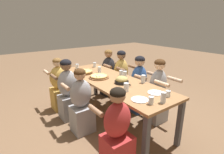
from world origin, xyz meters
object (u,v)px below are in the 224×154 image
(diner_near_left, at_px, (59,87))
(diner_far_left, at_px, (109,75))
(diner_far_center, at_px, (139,87))
(drinking_glass_f, at_px, (151,101))
(drinking_glass_e, at_px, (143,79))
(drinking_glass_d, at_px, (125,75))
(drinking_glass_h, at_px, (163,98))
(diner_near_right, at_px, (117,133))
(pizza_board_second, at_px, (85,72))
(pizza_board_main, at_px, (99,76))
(diner_near_center, at_px, (81,104))
(drinking_glass_i, at_px, (126,87))
(diner_far_midleft, at_px, (121,79))
(drinking_glass_b, at_px, (99,70))
(skillet_bowl, at_px, (122,80))
(drinking_glass_g, at_px, (121,73))
(drinking_glass_c, at_px, (77,67))
(drinking_glass_a, at_px, (95,65))
(diner_near_midleft, at_px, (68,92))
(cocktail_glass_blue, at_px, (168,94))
(empty_plate_a, at_px, (140,100))
(empty_plate_b, at_px, (155,93))
(diner_far_midright, at_px, (157,94))

(diner_near_left, distance_m, diner_far_left, 1.26)
(diner_far_center, bearing_deg, drinking_glass_f, 51.83)
(drinking_glass_e, bearing_deg, drinking_glass_d, -172.06)
(drinking_glass_h, height_order, diner_near_right, diner_near_right)
(diner_near_right, bearing_deg, pizza_board_second, 75.26)
(pizza_board_main, xyz_separation_m, diner_near_right, (1.20, -0.50, -0.32))
(drinking_glass_e, height_order, diner_near_center, diner_near_center)
(drinking_glass_i, bearing_deg, diner_far_midleft, 144.19)
(drinking_glass_b, bearing_deg, pizza_board_main, -33.89)
(skillet_bowl, distance_m, drinking_glass_f, 0.84)
(drinking_glass_f, distance_m, drinking_glass_g, 1.22)
(pizza_board_main, height_order, drinking_glass_g, drinking_glass_g)
(drinking_glass_c, xyz_separation_m, diner_far_center, (1.10, 0.81, -0.31))
(drinking_glass_a, bearing_deg, diner_near_midleft, -63.23)
(diner_near_left, bearing_deg, cocktail_glass_blue, -68.12)
(drinking_glass_b, distance_m, drinking_glass_f, 1.59)
(drinking_glass_d, xyz_separation_m, drinking_glass_g, (-0.11, -0.00, -0.00))
(pizza_board_second, relative_size, diner_near_center, 0.29)
(pizza_board_second, bearing_deg, drinking_glass_c, 176.34)
(diner_near_center, height_order, diner_near_right, diner_near_center)
(drinking_glass_e, distance_m, diner_near_left, 1.77)
(pizza_board_main, distance_m, drinking_glass_c, 0.82)
(diner_far_center, bearing_deg, drinking_glass_h, 59.13)
(skillet_bowl, height_order, diner_far_midleft, diner_far_midleft)
(pizza_board_main, distance_m, cocktail_glass_blue, 1.32)
(pizza_board_second, height_order, diner_near_right, diner_near_right)
(pizza_board_second, height_order, diner_far_left, diner_far_left)
(empty_plate_a, bearing_deg, diner_near_midleft, -163.27)
(diner_near_center, bearing_deg, pizza_board_main, 26.31)
(drinking_glass_e, relative_size, drinking_glass_i, 1.04)
(drinking_glass_h, height_order, diner_far_midleft, diner_far_midleft)
(diner_far_left, height_order, diner_near_right, diner_far_left)
(drinking_glass_d, bearing_deg, drinking_glass_h, -14.64)
(drinking_glass_f, height_order, diner_near_midleft, diner_near_midleft)
(pizza_board_second, bearing_deg, diner_near_midleft, -75.54)
(empty_plate_b, distance_m, cocktail_glass_blue, 0.19)
(drinking_glass_d, bearing_deg, diner_near_left, -138.75)
(drinking_glass_c, height_order, drinking_glass_d, drinking_glass_d)
(diner_far_left, bearing_deg, empty_plate_a, 66.50)
(cocktail_glass_blue, xyz_separation_m, drinking_glass_h, (0.08, -0.21, 0.02))
(empty_plate_b, distance_m, diner_near_right, 0.84)
(pizza_board_main, bearing_deg, drinking_glass_g, 69.05)
(drinking_glass_e, xyz_separation_m, drinking_glass_f, (0.62, -0.50, -0.03))
(empty_plate_a, relative_size, diner_far_midleft, 0.19)
(drinking_glass_i, xyz_separation_m, diner_near_center, (-0.55, -0.48, -0.36))
(empty_plate_b, relative_size, drinking_glass_f, 2.25)
(diner_far_midleft, bearing_deg, cocktail_glass_blue, 74.40)
(pizza_board_main, height_order, drinking_glass_h, drinking_glass_h)
(drinking_glass_g, distance_m, diner_far_midright, 0.77)
(empty_plate_a, distance_m, diner_near_right, 0.53)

